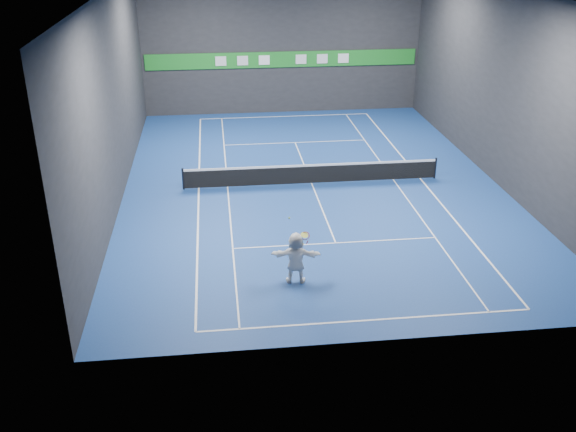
{
  "coord_description": "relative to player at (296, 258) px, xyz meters",
  "views": [
    {
      "loc": [
        -4.56,
        -28.81,
        11.74
      ],
      "look_at": [
        -1.97,
        -6.84,
        1.5
      ],
      "focal_mm": 40.0,
      "sensor_mm": 36.0,
      "label": 1
    }
  ],
  "objects": [
    {
      "name": "sponsor_banner",
      "position": [
        1.97,
        22.12,
        2.54
      ],
      "size": [
        17.64,
        0.11,
        1.0
      ],
      "color": "#1C8325",
      "rests_on": "wall_back"
    },
    {
      "name": "baseline_far",
      "position": [
        1.97,
        21.07,
        -0.95
      ],
      "size": [
        10.98,
        0.08,
        0.01
      ],
      "primitive_type": "cube",
      "color": "white",
      "rests_on": "ground"
    },
    {
      "name": "service_line_far",
      "position": [
        1.97,
        15.58,
        -0.95
      ],
      "size": [
        8.23,
        0.06,
        0.01
      ],
      "primitive_type": "cube",
      "color": "white",
      "rests_on": "ground"
    },
    {
      "name": "baseline_near",
      "position": [
        1.97,
        -2.71,
        -0.95
      ],
      "size": [
        10.98,
        0.08,
        0.01
      ],
      "primitive_type": "cube",
      "color": "white",
      "rests_on": "ground"
    },
    {
      "name": "player",
      "position": [
        0.0,
        0.0,
        0.0
      ],
      "size": [
        1.83,
        0.8,
        1.91
      ],
      "primitive_type": "imported",
      "rotation": [
        0.0,
        0.0,
        3.0
      ],
      "color": "white",
      "rests_on": "ground"
    },
    {
      "name": "wall_left",
      "position": [
        -7.03,
        9.18,
        3.54
      ],
      "size": [
        0.1,
        26.0,
        9.0
      ],
      "primitive_type": "cube",
      "color": "#252528",
      "rests_on": "ground"
    },
    {
      "name": "sideline_doubles_right",
      "position": [
        7.46,
        9.18,
        -0.95
      ],
      "size": [
        0.08,
        23.78,
        0.01
      ],
      "primitive_type": "cube",
      "color": "white",
      "rests_on": "ground"
    },
    {
      "name": "tennis_racket",
      "position": [
        0.33,
        0.05,
        0.77
      ],
      "size": [
        0.42,
        0.34,
        0.63
      ],
      "color": "#B11B12",
      "rests_on": "player"
    },
    {
      "name": "sideline_singles_right",
      "position": [
        6.08,
        9.18,
        -0.95
      ],
      "size": [
        0.06,
        23.78,
        0.01
      ],
      "primitive_type": "cube",
      "color": "white",
      "rests_on": "ground"
    },
    {
      "name": "tennis_ball",
      "position": [
        -0.23,
        0.02,
        1.55
      ],
      "size": [
        0.06,
        0.06,
        0.06
      ],
      "primitive_type": "sphere",
      "color": "#B5D723",
      "rests_on": "player"
    },
    {
      "name": "sideline_singles_left",
      "position": [
        -2.14,
        9.18,
        -0.95
      ],
      "size": [
        0.06,
        23.78,
        0.01
      ],
      "primitive_type": "cube",
      "color": "white",
      "rests_on": "ground"
    },
    {
      "name": "tennis_net",
      "position": [
        1.97,
        9.18,
        -0.42
      ],
      "size": [
        12.5,
        0.1,
        1.07
      ],
      "color": "black",
      "rests_on": "ground"
    },
    {
      "name": "wall_right",
      "position": [
        10.97,
        9.18,
        3.54
      ],
      "size": [
        0.1,
        26.0,
        9.0
      ],
      "primitive_type": "cube",
      "color": "#252528",
      "rests_on": "ground"
    },
    {
      "name": "ground",
      "position": [
        1.97,
        9.18,
        -0.96
      ],
      "size": [
        26.0,
        26.0,
        0.0
      ],
      "primitive_type": "plane",
      "color": "navy",
      "rests_on": "ground"
    },
    {
      "name": "center_service_line",
      "position": [
        1.97,
        9.18,
        -0.95
      ],
      "size": [
        0.06,
        12.8,
        0.01
      ],
      "primitive_type": "cube",
      "color": "white",
      "rests_on": "ground"
    },
    {
      "name": "service_line_near",
      "position": [
        1.97,
        2.78,
        -0.95
      ],
      "size": [
        8.23,
        0.06,
        0.01
      ],
      "primitive_type": "cube",
      "color": "white",
      "rests_on": "ground"
    },
    {
      "name": "wall_back",
      "position": [
        1.97,
        22.18,
        3.54
      ],
      "size": [
        18.0,
        0.1,
        9.0
      ],
      "primitive_type": "cube",
      "color": "#252528",
      "rests_on": "ground"
    },
    {
      "name": "sideline_doubles_left",
      "position": [
        -3.52,
        9.18,
        -0.95
      ],
      "size": [
        0.08,
        23.78,
        0.01
      ],
      "primitive_type": "cube",
      "color": "white",
      "rests_on": "ground"
    },
    {
      "name": "wall_front",
      "position": [
        1.97,
        -3.82,
        3.54
      ],
      "size": [
        18.0,
        0.1,
        9.0
      ],
      "primitive_type": "cube",
      "color": "#252528",
      "rests_on": "ground"
    }
  ]
}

